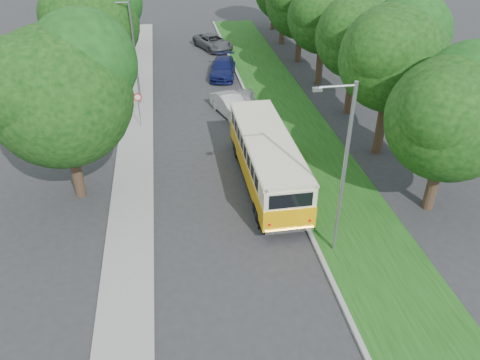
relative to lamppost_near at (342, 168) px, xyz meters
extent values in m
plane|color=#2C2C2F|center=(-4.21, 2.50, -4.37)|extent=(120.00, 120.00, 0.00)
cube|color=gray|center=(-0.61, 7.50, -4.29)|extent=(0.20, 70.00, 0.15)
cube|color=#184412|center=(1.74, 7.50, -4.30)|extent=(4.50, 70.00, 0.13)
cube|color=gray|center=(-9.01, 7.50, -4.31)|extent=(2.20, 70.00, 0.12)
cylinder|color=#332319|center=(5.95, 2.50, -2.70)|extent=(0.56, 0.56, 3.35)
sphere|color=black|center=(5.95, 2.50, 0.58)|extent=(5.85, 5.85, 5.85)
sphere|color=black|center=(6.97, 3.08, 1.75)|extent=(4.38, 4.38, 4.38)
sphere|color=black|center=(5.07, 1.77, 1.32)|extent=(4.09, 4.09, 4.09)
cylinder|color=#332319|center=(5.75, 8.50, -2.24)|extent=(0.56, 0.56, 4.26)
sphere|color=black|center=(5.75, 8.50, 1.54)|extent=(5.98, 5.98, 5.98)
sphere|color=black|center=(6.80, 9.10, 2.73)|extent=(4.49, 4.49, 4.49)
sphere|color=black|center=(4.86, 7.75, 2.29)|extent=(4.19, 4.19, 4.19)
cylinder|color=#332319|center=(6.08, 14.50, -2.39)|extent=(0.56, 0.56, 3.95)
sphere|color=black|center=(6.08, 14.50, 1.13)|extent=(5.61, 5.61, 5.61)
sphere|color=black|center=(7.06, 15.06, 2.25)|extent=(4.21, 4.21, 4.21)
sphere|color=black|center=(5.24, 13.80, 1.83)|extent=(3.92, 3.92, 3.92)
cylinder|color=#332319|center=(5.69, 20.50, -2.44)|extent=(0.56, 0.56, 3.86)
sphere|color=black|center=(5.69, 20.50, 1.05)|extent=(5.64, 5.64, 5.64)
sphere|color=black|center=(6.68, 21.06, 2.17)|extent=(4.23, 4.23, 4.23)
sphere|color=black|center=(4.85, 19.80, 1.75)|extent=(3.95, 3.95, 3.95)
cylinder|color=#332319|center=(5.59, 26.50, -2.58)|extent=(0.56, 0.56, 3.58)
sphere|color=black|center=(5.59, 26.50, 0.96)|extent=(6.36, 6.36, 6.36)
cylinder|color=#332319|center=(5.46, 32.50, -2.53)|extent=(0.56, 0.56, 3.68)
cylinder|color=#332319|center=(5.84, 38.50, -2.34)|extent=(0.56, 0.56, 4.05)
cylinder|color=#332319|center=(-11.71, 6.50, -2.53)|extent=(0.56, 0.56, 3.68)
sphere|color=black|center=(-11.71, 6.50, 1.18)|extent=(6.80, 6.80, 6.80)
sphere|color=black|center=(-10.52, 7.18, 2.54)|extent=(5.10, 5.10, 5.10)
sphere|color=black|center=(-12.73, 5.65, 2.03)|extent=(4.76, 4.76, 4.76)
cylinder|color=#332319|center=(-11.71, 20.50, -2.53)|extent=(0.56, 0.56, 3.68)
sphere|color=black|center=(-11.71, 20.50, 1.18)|extent=(6.80, 6.80, 6.80)
sphere|color=black|center=(-10.52, 21.18, 2.54)|extent=(5.10, 5.10, 5.10)
sphere|color=black|center=(-12.73, 19.65, 2.03)|extent=(4.76, 4.76, 4.76)
cylinder|color=#332319|center=(-11.71, 32.50, -2.53)|extent=(0.56, 0.56, 3.68)
cylinder|color=gray|center=(0.09, 0.00, -0.37)|extent=(0.16, 0.16, 8.00)
cylinder|color=gray|center=(-0.61, 0.00, 3.48)|extent=(1.40, 0.10, 0.10)
cube|color=gray|center=(-1.36, 0.00, 3.41)|extent=(0.35, 0.16, 0.14)
cylinder|color=gray|center=(-8.81, 18.50, -0.62)|extent=(0.16, 0.16, 7.50)
cylinder|color=gray|center=(-9.51, 18.50, 2.98)|extent=(1.40, 0.10, 0.10)
cube|color=gray|center=(-10.26, 18.50, 2.91)|extent=(0.35, 0.16, 0.14)
cylinder|color=gray|center=(-8.71, 14.50, -3.12)|extent=(0.06, 0.06, 2.50)
cone|color=red|center=(-8.71, 14.46, -2.22)|extent=(0.56, 0.02, 0.56)
cone|color=white|center=(-8.71, 14.44, -2.22)|extent=(0.40, 0.02, 0.40)
imported|color=#A8A9AD|center=(-1.31, 16.10, -3.71)|extent=(2.39, 4.12, 1.32)
imported|color=silver|center=(-2.31, 15.48, -3.65)|extent=(2.76, 4.59, 1.43)
imported|color=#131953|center=(-1.87, 23.62, -3.65)|extent=(2.95, 5.28, 1.45)
imported|color=#525559|center=(-1.82, 31.73, -3.65)|extent=(4.16, 5.72, 1.45)
camera|label=1|loc=(-6.63, -15.28, 9.58)|focal=35.00mm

